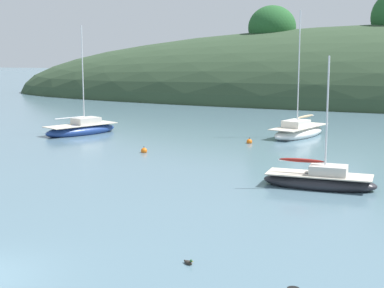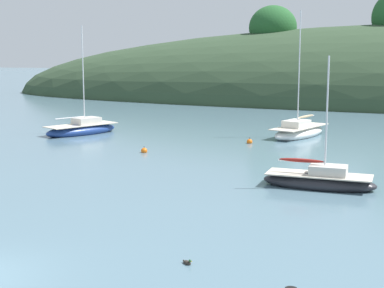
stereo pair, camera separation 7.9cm
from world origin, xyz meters
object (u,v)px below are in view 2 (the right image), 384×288
sailboat_blue_center (82,129)px  duck_trailing (187,263)px  sailboat_red_portside (319,181)px  mooring_buoy_outer (250,142)px  mooring_buoy_channel (144,151)px  sailboat_black_sloop (299,131)px

sailboat_blue_center → duck_trailing: sailboat_blue_center is taller
duck_trailing → sailboat_blue_center: bearing=126.6°
sailboat_red_portside → mooring_buoy_outer: 14.76m
sailboat_blue_center → duck_trailing: size_ratio=23.26×
sailboat_blue_center → mooring_buoy_channel: size_ratio=17.36×
sailboat_black_sloop → mooring_buoy_outer: (-2.99, -4.77, -0.31)m
mooring_buoy_channel → duck_trailing: bearing=-61.7°
mooring_buoy_outer → mooring_buoy_channel: size_ratio=1.00×
sailboat_black_sloop → mooring_buoy_outer: size_ratio=19.41×
sailboat_blue_center → sailboat_black_sloop: bearing=14.8°
sailboat_blue_center → sailboat_black_sloop: 18.33m
mooring_buoy_channel → sailboat_black_sloop: bearing=51.7°
sailboat_blue_center → duck_trailing: bearing=-53.4°
sailboat_blue_center → sailboat_black_sloop: (17.72, 4.67, 0.02)m
mooring_buoy_outer → duck_trailing: mooring_buoy_outer is taller
sailboat_blue_center → sailboat_red_portside: sailboat_blue_center is taller
mooring_buoy_outer → duck_trailing: bearing=-80.4°
sailboat_black_sloop → duck_trailing: 30.32m
sailboat_blue_center → duck_trailing: (19.05, -25.62, -0.36)m
sailboat_black_sloop → duck_trailing: sailboat_black_sloop is taller
sailboat_red_portside → duck_trailing: (-2.66, -12.52, -0.31)m
sailboat_red_portside → mooring_buoy_channel: 14.45m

